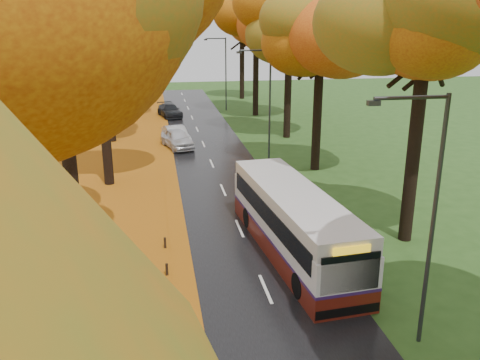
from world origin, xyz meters
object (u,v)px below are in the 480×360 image
object	(u,v)px
streetlamp_mid	(266,97)
car_dark	(170,110)
streetlamp_far	(224,68)
bus	(293,221)
car_white	(177,139)
streetlamp_near	(427,205)
car_silver	(176,136)

from	to	relation	value
streetlamp_mid	car_dark	world-z (taller)	streetlamp_mid
streetlamp_mid	car_dark	size ratio (longest dim) A/B	1.74
streetlamp_far	bus	world-z (taller)	streetlamp_far
streetlamp_mid	car_dark	distance (m)	20.27
car_white	bus	bearing A→B (deg)	-93.94
streetlamp_near	streetlamp_mid	world-z (taller)	same
streetlamp_near	bus	distance (m)	7.91
car_white	streetlamp_near	bearing A→B (deg)	-92.55
car_dark	streetlamp_near	bearing A→B (deg)	-94.28
car_silver	bus	bearing A→B (deg)	-90.69
streetlamp_mid	car_white	distance (m)	8.90
car_white	car_dark	distance (m)	13.75
streetlamp_mid	car_silver	world-z (taller)	streetlamp_mid
bus	streetlamp_near	bearing A→B (deg)	-78.64
streetlamp_near	bus	size ratio (longest dim) A/B	0.72
streetlamp_near	car_white	xyz separation A→B (m)	(-6.12, 27.13, -3.93)
streetlamp_near	streetlamp_far	bearing A→B (deg)	90.00
car_white	car_silver	distance (m)	1.20
bus	car_silver	world-z (taller)	bus
streetlamp_mid	bus	bearing A→B (deg)	-97.86
car_white	car_silver	bearing A→B (deg)	76.79
streetlamp_mid	bus	size ratio (longest dim) A/B	0.72
bus	car_silver	size ratio (longest dim) A/B	2.50
streetlamp_near	car_silver	distance (m)	29.26
streetlamp_near	car_silver	world-z (taller)	streetlamp_near
car_dark	bus	bearing A→B (deg)	-95.98
streetlamp_near	bus	world-z (taller)	streetlamp_near
streetlamp_mid	car_white	size ratio (longest dim) A/B	1.82
streetlamp_far	car_dark	size ratio (longest dim) A/B	1.74
bus	car_white	bearing A→B (deg)	96.02
streetlamp_far	car_silver	distance (m)	17.30
streetlamp_near	car_white	world-z (taller)	streetlamp_near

